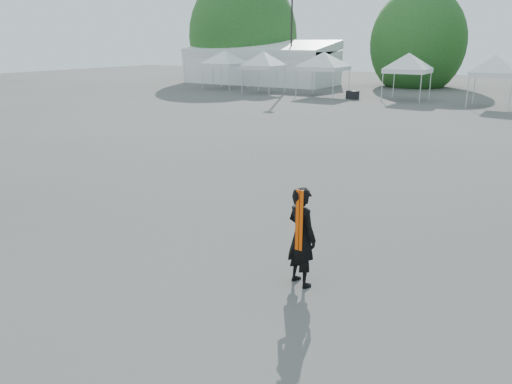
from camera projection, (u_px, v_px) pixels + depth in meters
The scene contains 12 objects.
ground at pixel (281, 244), 10.62m from camera, with size 120.00×120.00×0.00m, color #474442.
marquee at pixel (260, 64), 49.60m from camera, with size 15.00×6.25×4.23m.
light_pole_west at pixel (292, 22), 45.65m from camera, with size 0.60×0.25×10.30m.
tree_far_w at pixel (243, 37), 53.31m from camera, with size 4.80×4.80×7.30m.
tree_mid_w at pixel (418, 43), 45.99m from camera, with size 4.16×4.16×6.33m.
tent_a at pixel (225, 54), 44.10m from camera, with size 4.41×4.41×3.88m.
tent_b at pixel (264, 55), 40.38m from camera, with size 3.89×3.89×3.88m.
tent_c at pixel (324, 55), 38.54m from camera, with size 4.67×4.67×3.88m.
tent_d at pixel (409, 57), 35.41m from camera, with size 4.10×4.10×3.88m.
tent_e at pixel (496, 59), 31.52m from camera, with size 3.81×3.81×3.88m.
man at pixel (302, 236), 8.64m from camera, with size 0.77×0.66×1.79m.
crate_west at pixel (353, 95), 36.83m from camera, with size 0.79×0.61×0.61m, color black.
Camera 1 is at (4.75, -8.63, 4.15)m, focal length 35.00 mm.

